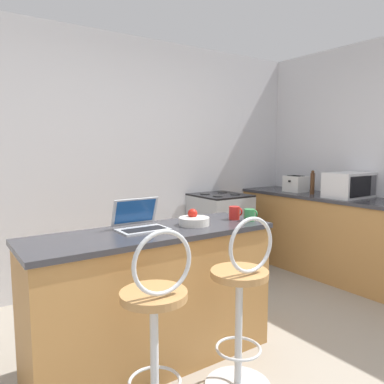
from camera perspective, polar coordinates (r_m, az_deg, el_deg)
wall_back at (r=4.03m, az=-11.02°, el=4.62°), size 12.00×0.06×2.60m
breakfast_bar at (r=2.60m, az=-5.92°, el=-15.61°), size 1.65×0.55×0.91m
counter_right at (r=4.41m, az=23.05°, el=-6.73°), size 0.63×2.81×0.91m
bar_stool_near at (r=2.01m, az=-5.53°, el=-20.92°), size 0.40×0.40×1.06m
bar_stool_far at (r=2.31m, az=7.47°, el=-17.13°), size 0.40×0.40×1.06m
laptop at (r=2.50m, az=-7.99°, el=-4.46°), size 0.32×0.25×0.20m
microwave at (r=4.38m, az=22.81°, el=0.98°), size 0.52×0.34×0.27m
toaster at (r=4.74m, az=15.52°, el=1.21°), size 0.23×0.24×0.20m
stove_range at (r=4.41m, az=4.27°, el=-6.22°), size 0.57×0.61×0.91m
mug_green at (r=2.79m, az=8.80°, el=-3.46°), size 0.10×0.08×0.09m
pepper_mill at (r=4.52m, az=17.87°, el=1.34°), size 0.05×0.05×0.28m
fruit_bowl at (r=2.61m, az=0.26°, el=-4.20°), size 0.21×0.21×0.11m
mug_red at (r=2.83m, az=6.51°, el=-3.17°), size 0.10×0.08×0.10m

